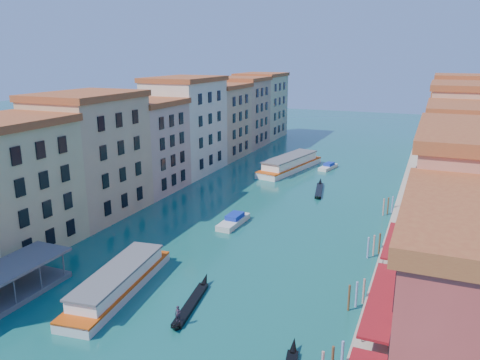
{
  "coord_description": "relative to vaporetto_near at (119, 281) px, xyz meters",
  "views": [
    {
      "loc": [
        24.85,
        -19.4,
        25.88
      ],
      "look_at": [
        -2.15,
        45.16,
        6.87
      ],
      "focal_mm": 35.0,
      "sensor_mm": 36.0,
      "label": 1
    }
  ],
  "objects": [
    {
      "name": "gondola_far",
      "position": [
        11.48,
        47.51,
        -0.86
      ],
      "size": [
        3.28,
        12.61,
        1.8
      ],
      "rotation": [
        0.0,
        0.0,
        0.19
      ],
      "color": "black",
      "rests_on": "ground"
    },
    {
      "name": "gondola_fore",
      "position": [
        8.97,
        0.29,
        -0.84
      ],
      "size": [
        2.72,
        11.65,
        2.33
      ],
      "rotation": [
        0.0,
        0.0,
        0.16
      ],
      "color": "black",
      "rests_on": "ground"
    },
    {
      "name": "restaurant_awnings",
      "position": [
        28.19,
        3.85,
        1.76
      ],
      "size": [
        3.2,
        44.55,
        3.12
      ],
      "color": "maroon",
      "rests_on": "ground"
    },
    {
      "name": "vaporetto_far",
      "position": [
        1.26,
        61.86,
        0.25
      ],
      "size": [
        9.53,
        22.63,
        3.28
      ],
      "rotation": [
        0.0,
        0.0,
        -0.21
      ],
      "color": "silver",
      "rests_on": "ground"
    },
    {
      "name": "mooring_poles_right",
      "position": [
        25.1,
        9.65,
        0.07
      ],
      "size": [
        1.44,
        54.24,
        3.2
      ],
      "color": "#56321D",
      "rests_on": "ground"
    },
    {
      "name": "left_bank_palazzos",
      "position": [
        -20.0,
        45.53,
        8.48
      ],
      "size": [
        12.8,
        128.4,
        21.0
      ],
      "color": "beige",
      "rests_on": "ground"
    },
    {
      "name": "right_bank_palazzos",
      "position": [
        36.0,
        45.85,
        8.52
      ],
      "size": [
        12.8,
        128.4,
        21.0
      ],
      "color": "#AB3731",
      "rests_on": "ground"
    },
    {
      "name": "motorboat_mid",
      "position": [
        3.38,
        24.55,
        -0.61
      ],
      "size": [
        2.69,
        7.72,
        1.58
      ],
      "rotation": [
        0.0,
        0.0,
        -0.04
      ],
      "color": "silver",
      "rests_on": "ground"
    },
    {
      "name": "motorboat_far",
      "position": [
        9.13,
        66.43,
        -0.71
      ],
      "size": [
        3.39,
        6.79,
        1.35
      ],
      "rotation": [
        0.0,
        0.0,
        -0.22
      ],
      "color": "silver",
      "rests_on": "ground"
    },
    {
      "name": "vaporetto_near",
      "position": [
        0.0,
        0.0,
        0.0
      ],
      "size": [
        6.44,
        18.74,
        2.73
      ],
      "rotation": [
        0.0,
        0.0,
        0.13
      ],
      "color": "silver",
      "rests_on": "ground"
    },
    {
      "name": "quay",
      "position": [
        28.0,
        45.85,
        -0.73
      ],
      "size": [
        4.0,
        140.0,
        1.0
      ],
      "primitive_type": "cube",
      "color": "#A99B89",
      "rests_on": "ground"
    }
  ]
}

